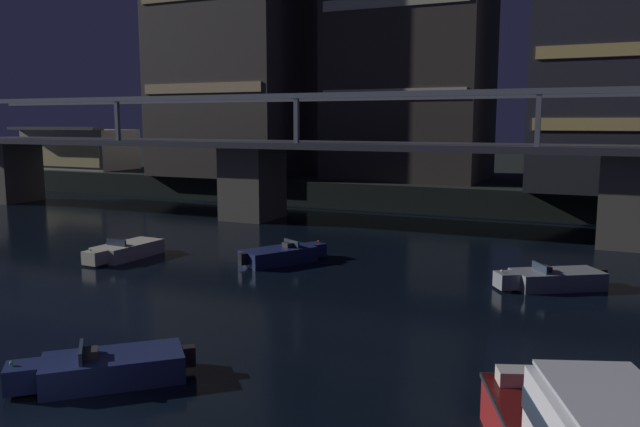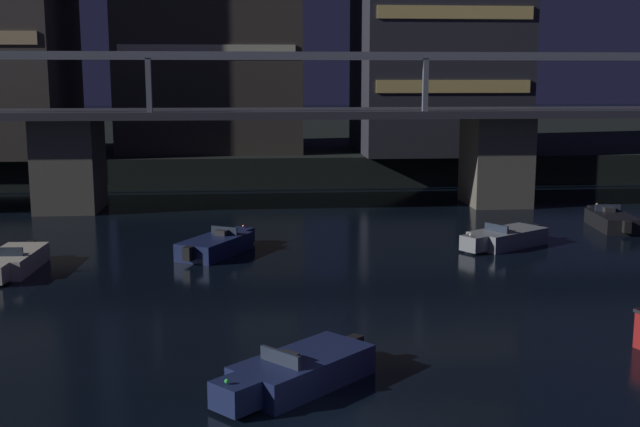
% 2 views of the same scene
% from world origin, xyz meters
% --- Properties ---
extents(far_riverbank, '(240.00, 80.00, 2.20)m').
position_xyz_m(far_riverbank, '(0.00, 80.27, 1.10)').
color(far_riverbank, black).
rests_on(far_riverbank, ground).
extents(river_bridge, '(84.83, 6.40, 9.38)m').
position_xyz_m(river_bridge, '(-0.00, 32.26, 4.20)').
color(river_bridge, '#605B51').
rests_on(river_bridge, ground).
extents(tower_central, '(11.99, 11.27, 25.99)m').
position_xyz_m(tower_central, '(12.05, 44.71, 15.04)').
color(tower_central, '#282833').
rests_on(tower_central, far_riverbank).
extents(waterfront_pavilion, '(12.40, 7.40, 4.70)m').
position_xyz_m(waterfront_pavilion, '(-42.61, 44.17, 4.44)').
color(waterfront_pavilion, '#B2AD9E').
rests_on(waterfront_pavilion, far_riverbank).
extents(speedboat_near_center, '(4.47, 4.30, 1.16)m').
position_xyz_m(speedboat_near_center, '(-1.08, 3.39, 0.41)').
color(speedboat_near_center, '#19234C').
rests_on(speedboat_near_center, ground).
extents(speedboat_near_right, '(4.80, 3.78, 1.16)m').
position_xyz_m(speedboat_near_right, '(9.78, 19.79, 0.41)').
color(speedboat_near_right, gray).
rests_on(speedboat_near_right, ground).
extents(speedboat_mid_left, '(1.99, 5.22, 1.16)m').
position_xyz_m(speedboat_mid_left, '(-12.19, 16.81, 0.41)').
color(speedboat_mid_left, beige).
rests_on(speedboat_mid_left, ground).
extents(speedboat_mid_center, '(3.57, 4.88, 1.16)m').
position_xyz_m(speedboat_mid_center, '(-3.82, 19.41, 0.41)').
color(speedboat_mid_center, '#19234C').
rests_on(speedboat_mid_center, ground).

